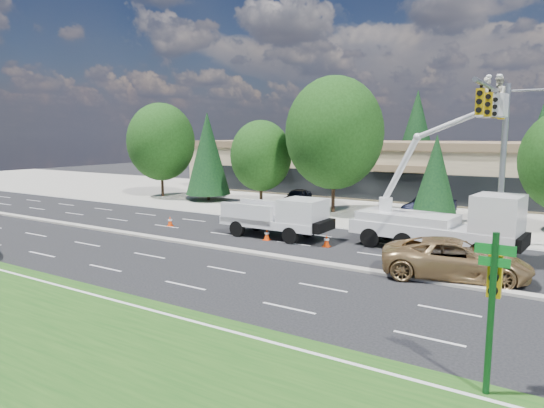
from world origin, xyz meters
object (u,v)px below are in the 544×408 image
Objects in this scene: signal_mast at (500,138)px; bucket_truck at (448,216)px; utility_pickup at (280,221)px; street_sign_pole at (493,296)px; minivan at (455,259)px.

signal_mast is 4.80m from bucket_truck.
utility_pickup is 0.71× the size of bucket_truck.
street_sign_pole reaches higher than utility_pickup.
utility_pickup is at bearing 60.66° from minivan.
street_sign_pole is at bearing -177.50° from minivan.
utility_pickup is (-11.54, -2.85, -5.03)m from signal_mast.
street_sign_pole is (1.97, -15.45, -3.61)m from signal_mast.
street_sign_pole is 0.64× the size of minivan.
signal_mast is at bearing -20.39° from minivan.
utility_pickup is 11.25m from minivan.
utility_pickup is 9.64m from bucket_truck.
minivan is at bearing -67.89° from bucket_truck.
bucket_truck reaches higher than signal_mast.
bucket_truck is (-2.05, -1.49, -4.08)m from signal_mast.
signal_mast is 2.54× the size of street_sign_pole.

